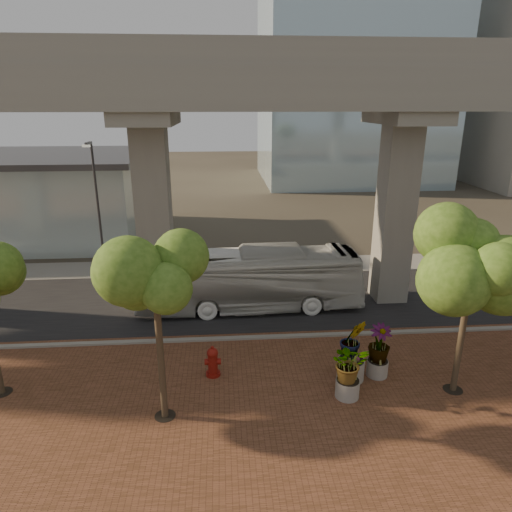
{
  "coord_description": "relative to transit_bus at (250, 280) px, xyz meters",
  "views": [
    {
      "loc": [
        -2.71,
        -19.88,
        9.97
      ],
      "look_at": [
        -1.16,
        0.5,
        3.06
      ],
      "focal_mm": 32.0,
      "sensor_mm": 36.0,
      "label": 1
    }
  ],
  "objects": [
    {
      "name": "ground",
      "position": [
        1.4,
        -1.27,
        -1.55
      ],
      "size": [
        160.0,
        160.0,
        0.0
      ],
      "primitive_type": "plane",
      "color": "#383229",
      "rests_on": "ground"
    },
    {
      "name": "brick_plaza",
      "position": [
        1.4,
        -9.27,
        -1.52
      ],
      "size": [
        70.0,
        13.0,
        0.06
      ],
      "primitive_type": "cube",
      "color": "brown",
      "rests_on": "ground"
    },
    {
      "name": "asphalt_road",
      "position": [
        1.4,
        0.73,
        -1.53
      ],
      "size": [
        90.0,
        8.0,
        0.04
      ],
      "primitive_type": "cube",
      "color": "black",
      "rests_on": "ground"
    },
    {
      "name": "curb_strip",
      "position": [
        1.4,
        -3.27,
        -1.47
      ],
      "size": [
        70.0,
        0.25,
        0.16
      ],
      "primitive_type": "cube",
      "color": "gray",
      "rests_on": "ground"
    },
    {
      "name": "far_sidewalk",
      "position": [
        1.4,
        6.23,
        -1.52
      ],
      "size": [
        90.0,
        3.0,
        0.06
      ],
      "primitive_type": "cube",
      "color": "gray",
      "rests_on": "ground"
    },
    {
      "name": "transit_viaduct",
      "position": [
        1.4,
        0.73,
        5.74
      ],
      "size": [
        72.0,
        5.6,
        12.4
      ],
      "color": "gray",
      "rests_on": "ground"
    },
    {
      "name": "transit_bus",
      "position": [
        0.0,
        0.0,
        0.0
      ],
      "size": [
        11.18,
        2.85,
        3.1
      ],
      "primitive_type": "imported",
      "rotation": [
        0.0,
        0.0,
        1.59
      ],
      "color": "silver",
      "rests_on": "ground"
    },
    {
      "name": "fire_hydrant",
      "position": [
        -1.8,
        -5.99,
        -0.9
      ],
      "size": [
        0.62,
        0.55,
        1.23
      ],
      "color": "maroon",
      "rests_on": "ground"
    },
    {
      "name": "planter_front",
      "position": [
        2.95,
        -7.69,
        -0.24
      ],
      "size": [
        1.88,
        1.88,
        2.06
      ],
      "color": "#9B988C",
      "rests_on": "ground"
    },
    {
      "name": "planter_right",
      "position": [
        4.44,
        -6.46,
        -0.22
      ],
      "size": [
        1.96,
        1.96,
        2.1
      ],
      "color": "gray",
      "rests_on": "ground"
    },
    {
      "name": "planter_left",
      "position": [
        3.36,
        -6.61,
        0.01
      ],
      "size": [
        2.25,
        2.25,
        2.48
      ],
      "color": "#A79F96",
      "rests_on": "ground"
    },
    {
      "name": "street_tree_near_west",
      "position": [
        -3.37,
        -8.28,
        3.3
      ],
      "size": [
        3.22,
        3.22,
        6.28
      ],
      "color": "brown",
      "rests_on": "ground"
    },
    {
      "name": "street_tree_near_east",
      "position": [
        6.9,
        -7.6,
        3.17
      ],
      "size": [
        4.07,
        4.07,
        6.54
      ],
      "color": "brown",
      "rests_on": "ground"
    },
    {
      "name": "streetlamp_west",
      "position": [
        -8.39,
        4.99,
        3.07
      ],
      "size": [
        0.39,
        1.15,
        7.91
      ],
      "color": "#333338",
      "rests_on": "ground"
    },
    {
      "name": "streetlamp_east",
      "position": [
        9.43,
        4.9,
        3.46
      ],
      "size": [
        0.43,
        1.24,
        8.59
      ],
      "color": "#2C2C31",
      "rests_on": "ground"
    }
  ]
}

